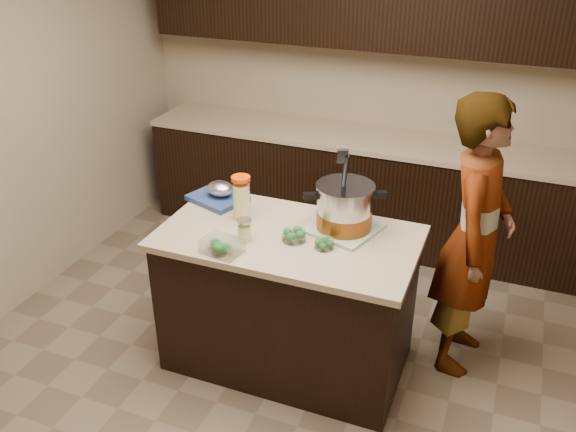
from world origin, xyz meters
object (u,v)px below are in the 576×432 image
Objects in this scene: island at (288,300)px; lemonade_pitcher at (242,200)px; stock_pot at (344,209)px; person at (474,238)px.

island is 0.66m from lemonade_pitcher.
lemonade_pitcher is (-0.32, 0.08, 0.57)m from island.
stock_pot is 0.60m from lemonade_pitcher.
island is at bearing 118.22° from person.
island is at bearing -14.34° from lemonade_pitcher.
person reaches higher than island.
island is 0.86× the size of person.
person is (0.98, 0.43, 0.40)m from island.
stock_pot is at bearing 31.99° from island.
lemonade_pitcher is at bearing 109.41° from person.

